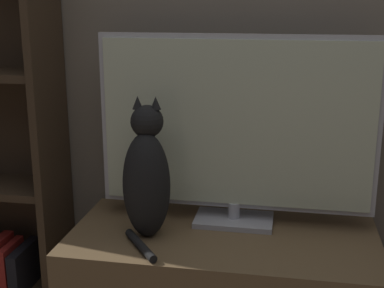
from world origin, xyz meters
TOP-DOWN VIEW (x-y plane):
  - tv_stand at (0.00, 0.91)m, footprint 1.10×0.54m
  - tv at (0.03, 1.03)m, footprint 1.01×0.17m
  - cat at (-0.26, 0.86)m, footprint 0.17×0.30m

SIDE VIEW (x-z plane):
  - tv_stand at x=0.00m, z-range 0.00..0.40m
  - cat at x=-0.26m, z-range 0.37..0.87m
  - tv at x=0.03m, z-range 0.42..1.12m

